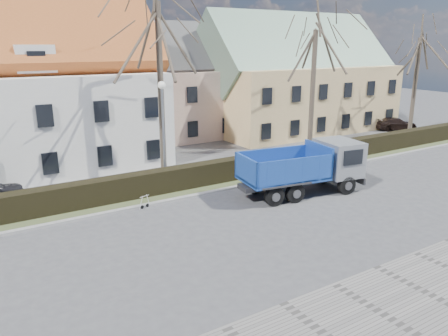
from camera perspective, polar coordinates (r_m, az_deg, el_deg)
ground at (r=21.41m, az=6.70°, el=-6.29°), size 120.00×120.00×0.00m
sidewalk_near at (r=16.38m, az=26.20°, el=-15.17°), size 80.00×5.00×0.08m
curb_far at (r=24.90m, az=0.11°, el=-2.79°), size 80.00×0.30×0.12m
grass_strip at (r=26.20m, az=-1.74°, el=-1.86°), size 80.00×3.00×0.10m
hedge at (r=25.86m, az=-1.53°, el=-0.71°), size 60.00×0.90×1.30m
building_pink at (r=39.26m, az=-6.99°, el=9.89°), size 10.80×8.80×8.00m
building_yellow at (r=43.32m, az=9.56°, el=10.68°), size 18.80×10.80×8.50m
tree_1 at (r=26.15m, az=-8.34°, el=11.98°), size 9.20×9.20×12.65m
tree_2 at (r=32.92m, az=11.56°, el=11.17°), size 8.00×8.00×11.00m
tree_3 at (r=42.07m, az=23.77°, el=10.77°), size 7.60×7.60×10.45m
dump_truck at (r=24.21m, az=9.65°, el=-0.12°), size 7.59×3.75×2.91m
streetlight at (r=24.99m, az=-7.89°, el=4.29°), size 0.48×0.48×6.15m
cart_frame at (r=22.42m, az=-10.78°, el=-4.42°), size 0.90×0.67×0.73m
parked_car_b at (r=45.50m, az=21.50°, el=5.40°), size 4.43×3.13×1.19m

